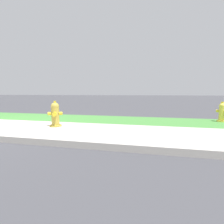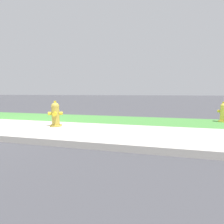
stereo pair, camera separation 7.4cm
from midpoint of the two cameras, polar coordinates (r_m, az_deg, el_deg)
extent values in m
cube|color=#47893D|center=(7.38, -23.67, -1.44)|extent=(18.00, 1.81, 0.01)
cylinder|color=gold|center=(5.08, -18.32, -4.28)|extent=(0.32, 0.32, 0.05)
cylinder|color=gold|center=(5.04, -18.43, -1.15)|extent=(0.21, 0.21, 0.51)
sphere|color=gold|center=(5.01, -18.53, 1.73)|extent=(0.22, 0.22, 0.22)
cube|color=yellow|center=(5.00, -18.58, 3.15)|extent=(0.07, 0.07, 0.06)
cylinder|color=yellow|center=(5.01, -16.78, -0.43)|extent=(0.12, 0.12, 0.09)
cylinder|color=yellow|center=(5.05, -20.11, -0.50)|extent=(0.12, 0.12, 0.09)
cylinder|color=yellow|center=(4.88, -18.70, -0.67)|extent=(0.15, 0.14, 0.12)
cylinder|color=yellow|center=(6.61, 31.81, -2.52)|extent=(0.27, 0.27, 0.05)
cylinder|color=yellow|center=(6.58, 31.94, -0.31)|extent=(0.17, 0.17, 0.46)
sphere|color=yellow|center=(6.56, 32.06, 1.69)|extent=(0.18, 0.18, 0.18)
cube|color=yellow|center=(6.56, 32.12, 2.63)|extent=(0.08, 0.08, 0.06)
cylinder|color=yellow|center=(6.65, 31.05, 0.28)|extent=(0.13, 0.13, 0.09)
camera|label=1|loc=(0.04, -90.44, -0.05)|focal=28.00mm
camera|label=2|loc=(0.04, 89.56, 0.05)|focal=28.00mm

